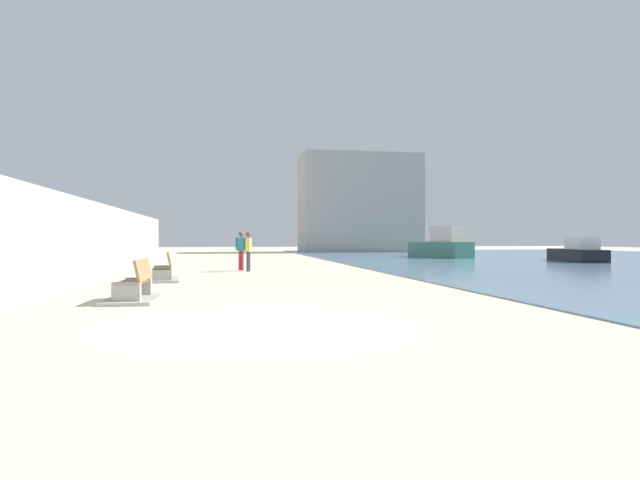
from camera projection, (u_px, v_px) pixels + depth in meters
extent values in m
plane|color=beige|center=(235.00, 268.00, 26.90)|extent=(120.00, 120.00, 0.00)
cube|color=#9E9E99|center=(72.00, 233.00, 25.58)|extent=(0.80, 64.00, 3.34)
cube|color=#9E9E99|center=(126.00, 293.00, 12.07)|extent=(0.61, 0.23, 0.50)
cube|color=#9E9E99|center=(139.00, 288.00, 13.46)|extent=(0.61, 0.23, 0.50)
cube|color=#997047|center=(133.00, 282.00, 12.77)|extent=(0.57, 1.62, 0.06)
cube|color=#997047|center=(143.00, 270.00, 12.79)|extent=(0.23, 1.61, 0.50)
cube|color=#9E9E99|center=(133.00, 299.00, 12.77)|extent=(1.19, 2.14, 0.08)
cube|color=#9E9E99|center=(162.00, 275.00, 17.96)|extent=(0.61, 0.24, 0.50)
cube|color=#9E9E99|center=(163.00, 273.00, 19.31)|extent=(0.61, 0.24, 0.50)
cube|color=#997047|center=(162.00, 268.00, 18.63)|extent=(0.62, 1.63, 0.06)
cube|color=#997047|center=(169.00, 259.00, 18.69)|extent=(0.28, 1.61, 0.50)
cube|color=#9E9E99|center=(162.00, 280.00, 18.63)|extent=(1.26, 2.18, 0.08)
cylinder|color=#333338|center=(249.00, 262.00, 24.01)|extent=(0.12, 0.12, 0.85)
cylinder|color=#333338|center=(248.00, 262.00, 23.88)|extent=(0.12, 0.12, 0.85)
cube|color=gold|center=(248.00, 245.00, 23.94)|extent=(0.30, 0.37, 0.60)
sphere|color=brown|center=(248.00, 235.00, 23.94)|extent=(0.23, 0.23, 0.23)
cylinder|color=gold|center=(250.00, 244.00, 24.15)|extent=(0.09, 0.09, 0.54)
cylinder|color=gold|center=(247.00, 244.00, 23.73)|extent=(0.09, 0.09, 0.54)
cylinder|color=#B22D33|center=(242.00, 261.00, 24.73)|extent=(0.12, 0.12, 0.87)
cylinder|color=#B22D33|center=(240.00, 261.00, 24.76)|extent=(0.12, 0.12, 0.87)
cube|color=teal|center=(241.00, 244.00, 24.74)|extent=(0.37, 0.29, 0.61)
sphere|color=brown|center=(241.00, 234.00, 24.74)|extent=(0.23, 0.23, 0.23)
cylinder|color=teal|center=(246.00, 244.00, 24.69)|extent=(0.09, 0.09, 0.55)
cylinder|color=teal|center=(237.00, 244.00, 24.79)|extent=(0.09, 0.09, 0.55)
cube|color=#337060|center=(439.00, 250.00, 39.88)|extent=(3.04, 5.89, 1.13)
cube|color=beige|center=(447.00, 234.00, 39.11)|extent=(1.75, 2.70, 1.15)
cube|color=black|center=(576.00, 255.00, 33.40)|extent=(2.70, 5.42, 0.73)
cube|color=white|center=(582.00, 243.00, 32.62)|extent=(1.61, 2.47, 0.72)
cube|color=#9E9E99|center=(359.00, 204.00, 56.77)|extent=(12.00, 6.00, 9.92)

